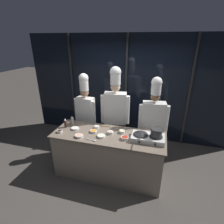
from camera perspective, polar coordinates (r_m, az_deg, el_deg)
The scene contains 22 objects.
ground_plane at distance 3.82m, azimuth -1.07°, elevation -19.23°, with size 24.00×24.00×0.00m, color #47423D.
window_wall_back at distance 4.59m, azimuth 4.69°, elevation 7.45°, with size 5.37×0.09×2.70m.
demo_counter at distance 3.53m, azimuth -1.12°, elevation -13.69°, with size 2.10×0.77×0.91m.
portable_stove at distance 3.15m, azimuth 11.65°, elevation -8.24°, with size 0.57×0.35×0.10m.
frying_pan at distance 3.11m, azimuth 9.33°, elevation -6.81°, with size 0.26×0.45×0.05m.
stock_pot at distance 3.08m, azimuth 14.27°, elevation -6.46°, with size 0.22×0.20×0.15m.
squeeze_bottle_clear at distance 3.74m, azimuth -12.84°, elevation -2.58°, with size 0.05×0.05×0.17m.
squeeze_bottle_soy at distance 3.61m, azimuth -14.97°, elevation -3.50°, with size 0.05×0.05×0.20m.
prep_bowl_bean_sprouts at distance 3.19m, azimuth -3.53°, elevation -7.79°, with size 0.15×0.15×0.04m.
prep_bowl_carrots at distance 3.36m, azimuth -6.07°, elevation -6.24°, with size 0.13×0.13×0.04m.
prep_bowl_noodles at distance 3.32m, azimuth 3.27°, elevation -6.36°, with size 0.11×0.11×0.05m.
prep_bowl_rice at distance 3.52m, azimuth -11.94°, elevation -5.24°, with size 0.15×0.15×0.03m.
prep_bowl_chicken at distance 3.28m, azimuth -0.53°, elevation -6.66°, with size 0.11×0.11×0.06m.
prep_bowl_shrimp at distance 3.24m, azimuth -10.72°, elevation -7.63°, with size 0.15×0.15×0.04m.
prep_bowl_soy_glaze at distance 3.48m, azimuth -16.74°, elevation -6.04°, with size 0.10×0.10×0.04m.
prep_bowl_chili_flakes at distance 3.12m, azimuth 4.17°, elevation -8.41°, with size 0.14×0.14×0.05m.
prep_bowl_onion at distance 3.49m, azimuth -5.04°, elevation -4.89°, with size 0.11×0.11×0.05m.
serving_spoon_slotted at distance 3.10m, azimuth -6.19°, elevation -9.21°, with size 0.21×0.06×0.02m.
serving_spoon_solid at distance 3.55m, azimuth -1.56°, elevation -4.67°, with size 0.20×0.06×0.02m.
chef_head at distance 3.94m, azimuth -8.68°, elevation 0.94°, with size 0.51×0.25×1.90m.
chef_sous at distance 3.76m, azimuth 1.06°, elevation 1.35°, with size 0.61×0.31×2.06m.
chef_line at distance 3.70m, azimuth 13.34°, elevation -1.61°, with size 0.60×0.30×1.90m.
Camera 1 is at (0.83, -2.72, 2.55)m, focal length 28.00 mm.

